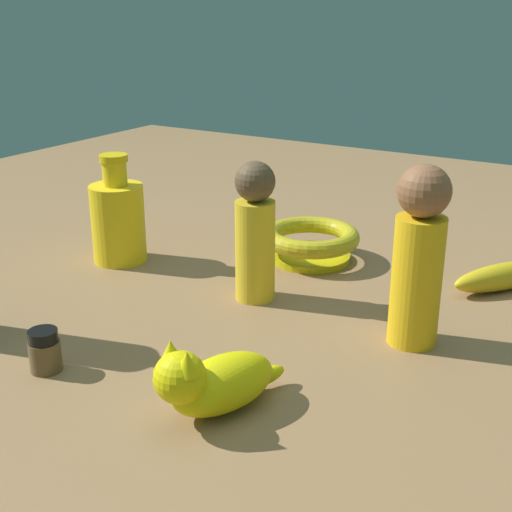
# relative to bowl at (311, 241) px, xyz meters

# --- Properties ---
(ground) EXTENTS (2.00, 2.00, 0.00)m
(ground) POSITION_rel_bowl_xyz_m (0.18, 0.01, -0.03)
(ground) COLOR #936D47
(bowl) EXTENTS (0.15, 0.15, 0.05)m
(bowl) POSITION_rel_bowl_xyz_m (0.00, 0.00, 0.00)
(bowl) COLOR gold
(bowl) RESTS_ON ground
(nail_polish_jar) EXTENTS (0.03, 0.03, 0.05)m
(nail_polish_jar) POSITION_rel_bowl_xyz_m (0.44, -0.09, -0.01)
(nail_polish_jar) COLOR brown
(nail_polish_jar) RESTS_ON ground
(person_figure_adult) EXTENTS (0.07, 0.07, 0.18)m
(person_figure_adult) POSITION_rel_bowl_xyz_m (0.16, 0.00, 0.06)
(person_figure_adult) COLOR yellow
(person_figure_adult) RESTS_ON ground
(cat_figurine) EXTENTS (0.14, 0.09, 0.08)m
(cat_figurine) POSITION_rel_bowl_xyz_m (0.41, 0.11, 0.00)
(cat_figurine) COLOR yellow
(cat_figurine) RESTS_ON ground
(person_figure_child) EXTENTS (0.06, 0.06, 0.21)m
(person_figure_child) POSITION_rel_bowl_xyz_m (0.17, 0.22, 0.07)
(person_figure_child) COLOR yellow
(person_figure_child) RESTS_ON ground
(bottle_short) EXTENTS (0.08, 0.08, 0.16)m
(bottle_short) POSITION_rel_bowl_xyz_m (0.15, -0.25, 0.03)
(bottle_short) COLOR yellow
(bottle_short) RESTS_ON ground
(banana) EXTENTS (0.16, 0.13, 0.04)m
(banana) POSITION_rel_bowl_xyz_m (-0.04, 0.27, -0.01)
(banana) COLOR gold
(banana) RESTS_ON ground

